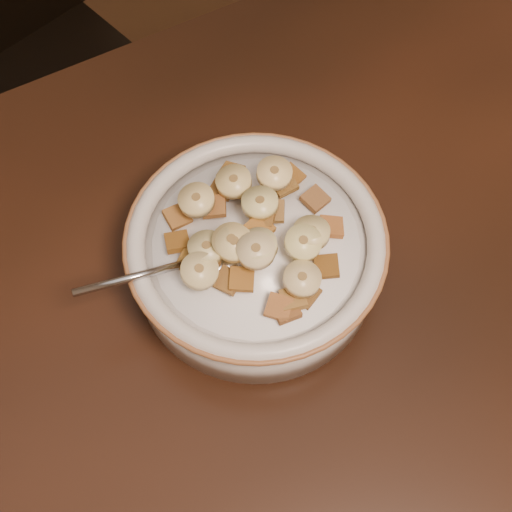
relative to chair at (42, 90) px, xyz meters
name	(u,v)px	position (x,y,z in m)	size (l,w,h in m)	color
chair	(42,90)	(0.00, 0.00, 0.00)	(0.38, 0.38, 0.85)	black
cereal_bowl	(256,258)	(0.07, -0.62, 0.35)	(0.22, 0.22, 0.05)	beige
milk	(256,244)	(0.07, -0.62, 0.38)	(0.18, 0.18, 0.00)	white
spoon	(218,254)	(0.04, -0.61, 0.38)	(0.04, 0.05, 0.01)	#999BA1
cereal_square_0	(273,211)	(0.09, -0.60, 0.39)	(0.02, 0.02, 0.01)	brown
cereal_square_1	(293,299)	(0.07, -0.68, 0.38)	(0.02, 0.02, 0.01)	brown
cereal_square_2	(242,279)	(0.04, -0.65, 0.39)	(0.02, 0.02, 0.01)	brown
cereal_square_3	(177,217)	(0.02, -0.56, 0.38)	(0.02, 0.02, 0.01)	brown
cereal_square_4	(190,262)	(0.01, -0.61, 0.38)	(0.02, 0.02, 0.01)	brown
cereal_square_5	(177,242)	(0.01, -0.59, 0.38)	(0.02, 0.02, 0.01)	brown
cereal_square_6	(209,254)	(0.03, -0.61, 0.39)	(0.02, 0.02, 0.01)	brown
cereal_square_7	(284,184)	(0.12, -0.58, 0.39)	(0.02, 0.02, 0.01)	olive
cereal_square_8	(235,187)	(0.08, -0.56, 0.39)	(0.02, 0.02, 0.01)	brown
cereal_square_9	(315,199)	(0.13, -0.61, 0.38)	(0.02, 0.02, 0.01)	brown
cereal_square_10	(259,228)	(0.07, -0.62, 0.40)	(0.02, 0.02, 0.01)	brown
cereal_square_11	(327,266)	(0.11, -0.67, 0.38)	(0.02, 0.02, 0.01)	brown
cereal_square_12	(202,201)	(0.05, -0.56, 0.38)	(0.02, 0.02, 0.01)	#9B681D
cereal_square_13	(236,184)	(0.08, -0.56, 0.38)	(0.02, 0.02, 0.01)	brown
cereal_square_14	(236,183)	(0.08, -0.56, 0.39)	(0.02, 0.02, 0.01)	brown
cereal_square_15	(305,293)	(0.08, -0.68, 0.38)	(0.02, 0.02, 0.01)	brown
cereal_square_16	(223,188)	(0.07, -0.56, 0.38)	(0.02, 0.02, 0.01)	brown
cereal_square_17	(291,176)	(0.13, -0.57, 0.38)	(0.02, 0.02, 0.01)	brown
cereal_square_18	(214,206)	(0.05, -0.57, 0.39)	(0.02, 0.02, 0.01)	brown
cereal_square_19	(331,227)	(0.13, -0.64, 0.38)	(0.02, 0.02, 0.01)	#995D2F
cereal_square_20	(228,281)	(0.03, -0.64, 0.39)	(0.02, 0.02, 0.01)	olive
cereal_square_21	(279,307)	(0.06, -0.68, 0.38)	(0.02, 0.02, 0.01)	#955A2C
cereal_square_22	(263,216)	(0.08, -0.61, 0.40)	(0.02, 0.02, 0.01)	brown
cereal_square_23	(286,310)	(0.06, -0.69, 0.38)	(0.02, 0.02, 0.01)	brown
cereal_square_24	(231,173)	(0.08, -0.54, 0.38)	(0.02, 0.02, 0.01)	brown
banana_slice_0	(302,279)	(0.08, -0.67, 0.39)	(0.03, 0.03, 0.01)	beige
banana_slice_1	(231,241)	(0.04, -0.62, 0.41)	(0.03, 0.03, 0.01)	#E3C979
banana_slice_2	(200,271)	(0.01, -0.63, 0.40)	(0.03, 0.03, 0.01)	#E3D381
banana_slice_3	(260,203)	(0.08, -0.60, 0.41)	(0.03, 0.03, 0.01)	#EBD675
banana_slice_4	(234,182)	(0.08, -0.56, 0.40)	(0.03, 0.03, 0.01)	#E1CE7E
banana_slice_5	(274,173)	(0.11, -0.57, 0.40)	(0.03, 0.03, 0.01)	#F7D380
banana_slice_6	(207,248)	(0.03, -0.61, 0.40)	(0.03, 0.03, 0.01)	#D8C982
banana_slice_7	(258,246)	(0.06, -0.64, 0.41)	(0.03, 0.03, 0.01)	#F5E892
banana_slice_8	(196,200)	(0.04, -0.57, 0.40)	(0.03, 0.03, 0.01)	beige
banana_slice_9	(311,233)	(0.11, -0.64, 0.40)	(0.03, 0.03, 0.01)	#FDEDA4
banana_slice_10	(234,244)	(0.05, -0.62, 0.41)	(0.03, 0.03, 0.01)	#F3DB92
banana_slice_11	(256,251)	(0.06, -0.64, 0.41)	(0.03, 0.03, 0.01)	beige
banana_slice_12	(303,243)	(0.10, -0.65, 0.40)	(0.03, 0.03, 0.01)	#F5E18B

